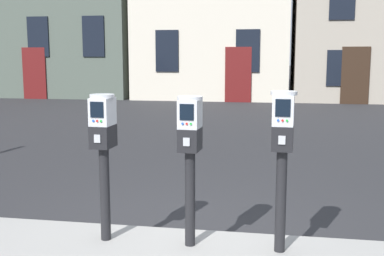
{
  "coord_description": "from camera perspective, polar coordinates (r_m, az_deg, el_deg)",
  "views": [
    {
      "loc": [
        0.8,
        -4.14,
        1.8
      ],
      "look_at": [
        0.1,
        -0.08,
        1.17
      ],
      "focal_mm": 44.85,
      "sensor_mm": 36.0,
      "label": 1
    }
  ],
  "objects": [
    {
      "name": "parking_meter_near_kerb",
      "position": [
        4.29,
        -10.5,
        -1.5
      ],
      "size": [
        0.23,
        0.26,
        1.32
      ],
      "rotation": [
        0.0,
        0.0,
        -1.63
      ],
      "color": "black",
      "rests_on": "sidewalk_slab"
    },
    {
      "name": "parking_meter_twin_adjacent",
      "position": [
        4.09,
        -0.24,
        -1.91
      ],
      "size": [
        0.23,
        0.26,
        1.32
      ],
      "rotation": [
        0.0,
        0.0,
        -1.63
      ],
      "color": "black",
      "rests_on": "sidewalk_slab"
    },
    {
      "name": "ground_plane",
      "position": [
        4.59,
        -1.13,
        -14.41
      ],
      "size": [
        160.0,
        160.0,
        0.0
      ],
      "primitive_type": "plane",
      "color": "#28282B"
    },
    {
      "name": "parking_meter_end_of_row",
      "position": [
        4.03,
        10.71,
        -1.71
      ],
      "size": [
        0.23,
        0.26,
        1.37
      ],
      "rotation": [
        0.0,
        0.0,
        -1.63
      ],
      "color": "black",
      "rests_on": "sidewalk_slab"
    }
  ]
}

